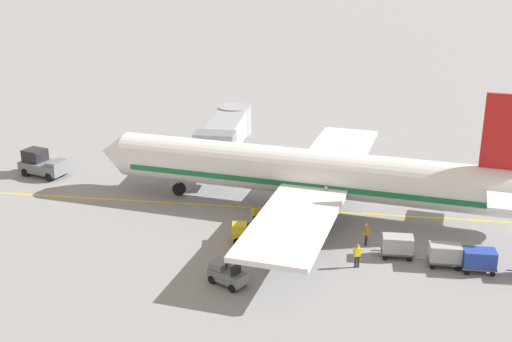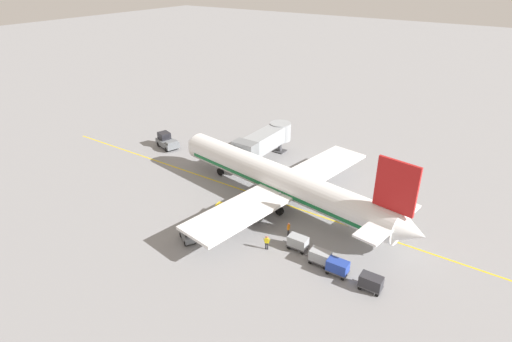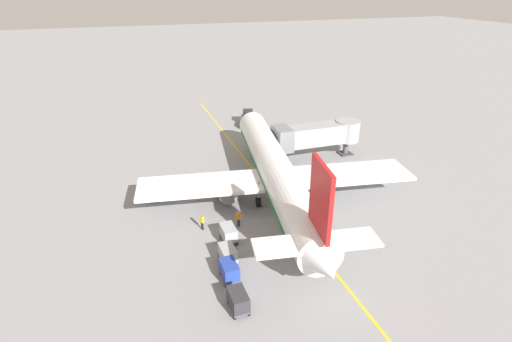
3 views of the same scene
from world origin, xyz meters
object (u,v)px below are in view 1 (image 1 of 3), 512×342
at_px(ground_crew_wing_walker, 357,255).
at_px(ground_crew_marshaller, 366,233).
at_px(pushback_tractor, 43,164).
at_px(ground_crew_loader, 255,214).
at_px(parked_airliner, 311,174).
at_px(jet_bridge, 226,133).
at_px(baggage_cart_front, 398,245).
at_px(baggage_cart_third_in_train, 479,259).
at_px(baggage_cart_second_in_train, 445,254).
at_px(baggage_tug_lead, 248,232).
at_px(baggage_tug_trailing, 227,274).

xyz_separation_m(ground_crew_wing_walker, ground_crew_marshaller, (3.53, -0.64, 0.00)).
bearing_deg(pushback_tractor, ground_crew_loader, -111.34).
height_order(parked_airliner, ground_crew_marshaller, parked_airliner).
distance_m(jet_bridge, baggage_cart_front, 22.73).
relative_size(pushback_tractor, baggage_cart_third_in_train, 1.67).
xyz_separation_m(jet_bridge, ground_crew_marshaller, (-15.08, -13.11, -2.50)).
distance_m(parked_airliner, pushback_tractor, 25.60).
height_order(jet_bridge, ground_crew_marshaller, jet_bridge).
bearing_deg(jet_bridge, ground_crew_loader, -160.03).
bearing_deg(parked_airliner, baggage_cart_second_in_train, -130.47).
bearing_deg(baggage_tug_lead, ground_crew_marshaller, -85.61).
xyz_separation_m(parked_airliner, pushback_tractor, (4.77, 25.07, -2.09)).
bearing_deg(baggage_cart_front, baggage_tug_trailing, 116.30).
height_order(ground_crew_wing_walker, ground_crew_loader, same).
bearing_deg(baggage_cart_third_in_train, jet_bridge, 48.55).
bearing_deg(baggage_cart_front, ground_crew_marshaller, 52.53).
xyz_separation_m(baggage_tug_trailing, ground_crew_marshaller, (7.04, -8.87, 0.24)).
relative_size(baggage_cart_third_in_train, ground_crew_marshaller, 1.72).
relative_size(parked_airliner, ground_crew_loader, 22.05).
relative_size(baggage_tug_trailing, baggage_cart_front, 0.95).
distance_m(baggage_tug_lead, baggage_cart_front, 10.68).
bearing_deg(baggage_cart_second_in_train, parked_airliner, 49.53).
height_order(parked_airliner, baggage_cart_third_in_train, parked_airliner).
height_order(baggage_cart_front, ground_crew_wing_walker, ground_crew_wing_walker).
relative_size(jet_bridge, ground_crew_loader, 7.32).
relative_size(parked_airliner, ground_crew_marshaller, 22.05).
distance_m(jet_bridge, pushback_tractor, 17.22).
xyz_separation_m(baggage_tug_lead, baggage_cart_third_in_train, (-2.33, -15.86, 0.24)).
xyz_separation_m(parked_airliner, jet_bridge, (9.35, 8.64, 0.27)).
bearing_deg(ground_crew_wing_walker, baggage_cart_third_in_train, -86.07).
relative_size(pushback_tractor, baggage_cart_second_in_train, 1.67).
bearing_deg(ground_crew_marshaller, baggage_cart_second_in_train, -115.84).
relative_size(baggage_tug_lead, ground_crew_marshaller, 1.58).
relative_size(baggage_tug_trailing, ground_crew_loader, 1.63).
relative_size(baggage_tug_trailing, baggage_cart_second_in_train, 0.95).
distance_m(baggage_cart_second_in_train, baggage_cart_third_in_train, 2.19).
xyz_separation_m(pushback_tractor, baggage_tug_trailing, (-17.54, -20.67, -0.39)).
bearing_deg(ground_crew_loader, jet_bridge, 19.97).
bearing_deg(pushback_tractor, ground_crew_wing_walker, -115.89).
bearing_deg(baggage_tug_trailing, baggage_tug_lead, -3.08).
xyz_separation_m(parked_airliner, baggage_tug_lead, (-6.38, 4.06, -2.47)).
distance_m(jet_bridge, ground_crew_marshaller, 20.13).
bearing_deg(baggage_cart_front, ground_crew_loader, 69.86).
bearing_deg(ground_crew_loader, baggage_tug_trailing, 177.38).
bearing_deg(parked_airliner, baggage_cart_third_in_train, -126.42).
bearing_deg(ground_crew_loader, ground_crew_marshaller, -104.95).
relative_size(baggage_cart_third_in_train, ground_crew_loader, 1.72).
relative_size(parked_airliner, baggage_tug_trailing, 13.50).
bearing_deg(baggage_cart_second_in_train, ground_crew_loader, 70.72).
height_order(baggage_cart_second_in_train, baggage_cart_third_in_train, same).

